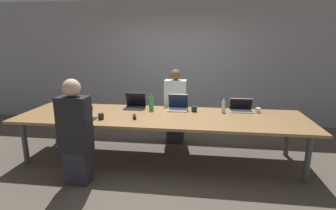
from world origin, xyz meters
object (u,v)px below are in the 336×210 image
Objects in this scene: bottle_far_midleft at (151,103)px; stapler at (134,117)px; laptop_far_midleft at (135,104)px; laptop_far_center at (178,105)px; laptop_near_left at (84,116)px; bottle_far_right at (223,107)px; cup_near_left at (101,116)px; cup_far_right at (258,110)px; cup_far_center at (194,109)px; laptop_far_right at (241,108)px; person_near_left at (75,134)px; person_far_center at (175,108)px.

bottle_far_midleft is 0.56m from stapler.
laptop_far_center reaches higher than laptop_far_midleft.
laptop_near_left is 0.75m from stapler.
bottle_far_right is 2.40× the size of cup_near_left.
cup_far_right is 1.04m from cup_far_center.
laptop_far_right is 0.26× the size of person_near_left.
stapler is at bearing -116.58° from person_far_center.
cup_near_left is 0.07× the size of person_far_center.
laptop_far_center is (0.75, -0.02, 0.00)m from laptop_far_midleft.
stapler is (-0.51, -1.03, 0.10)m from person_far_center.
laptop_far_center is 3.67× the size of cup_far_center.
stapler is (-0.88, -0.54, -0.02)m from cup_far_center.
person_far_center is at bearing 48.51° from cup_near_left.
laptop_near_left is 0.25m from cup_near_left.
cup_far_right is 0.06× the size of person_near_left.
stapler is at bearing -148.66° from cup_far_center.
bottle_far_midleft is at bearing -177.51° from cup_far_right.
laptop_near_left is 0.93× the size of laptop_far_center.
cup_near_left reaches higher than stapler.
person_near_left is at bearing -150.53° from laptop_far_right.
laptop_near_left reaches higher than cup_far_center.
cup_near_left is 1.51m from person_far_center.
person_far_center reaches higher than bottle_far_midleft.
bottle_far_midleft is at bearing -125.55° from person_far_center.
cup_far_right is 2.84m from person_near_left.
bottle_far_right is 0.15× the size of person_near_left.
cup_far_right is 0.88× the size of cup_far_center.
cup_far_right is at bearing 2.49° from bottle_far_midleft.
bottle_far_right is at bearing -4.12° from laptop_far_center.
laptop_far_center reaches higher than cup_near_left.
laptop_far_midleft reaches higher than laptop_near_left.
cup_far_right is at bearing -1.25° from stapler.
person_near_left is at bearing -110.60° from laptop_far_midleft.
cup_far_right is 0.24× the size of laptop_far_center.
laptop_far_midleft is 0.75m from laptop_far_center.
person_near_left is at bearing 101.19° from laptop_near_left.
cup_near_left is (-1.84, -0.66, -0.05)m from bottle_far_right.
cup_far_right is 2.08m from laptop_far_midleft.
laptop_near_left is at bearing -140.71° from bottle_far_midleft.
bottle_far_midleft is at bearing -179.17° from cup_far_center.
laptop_near_left is 1.74m from person_far_center.
laptop_far_center reaches higher than laptop_near_left.
laptop_far_right reaches higher than bottle_far_right.
stapler is at bearing -76.24° from laptop_far_midleft.
laptop_far_midleft is 3.80× the size of cup_far_center.
cup_far_right is at bearing -16.75° from person_far_center.
cup_far_right is 2.01m from stapler.
person_far_center reaches higher than bottle_far_right.
bottle_far_right is 0.76m from laptop_far_center.
cup_far_right is 0.52× the size of stapler.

